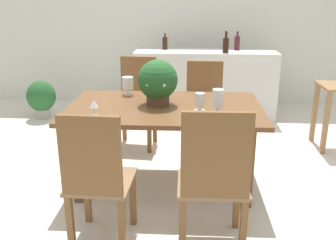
{
  "coord_description": "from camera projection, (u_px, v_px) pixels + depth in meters",
  "views": [
    {
      "loc": [
        0.21,
        -3.5,
        1.71
      ],
      "look_at": [
        0.03,
        -0.22,
        0.6
      ],
      "focal_mm": 40.42,
      "sensor_mm": 36.0,
      "label": 1
    }
  ],
  "objects": [
    {
      "name": "chair_near_left",
      "position": [
        97.0,
        176.0,
        2.52
      ],
      "size": [
        0.45,
        0.47,
        1.01
      ],
      "rotation": [
        0.0,
        0.0,
        3.09
      ],
      "color": "brown",
      "rests_on": "ground"
    },
    {
      "name": "flower_centerpiece",
      "position": [
        158.0,
        81.0,
        3.34
      ],
      "size": [
        0.35,
        0.35,
        0.41
      ],
      "color": "#4C3828",
      "rests_on": "dining_table"
    },
    {
      "name": "wine_glass",
      "position": [
        94.0,
        105.0,
        3.06
      ],
      "size": [
        0.07,
        0.07,
        0.14
      ],
      "color": "silver",
      "rests_on": "dining_table"
    },
    {
      "name": "ground_plane",
      "position": [
        166.0,
        169.0,
        3.87
      ],
      "size": [
        7.04,
        7.04,
        0.0
      ],
      "primitive_type": "plane",
      "color": "silver"
    },
    {
      "name": "chair_near_right",
      "position": [
        214.0,
        176.0,
        2.47
      ],
      "size": [
        0.48,
        0.43,
        1.04
      ],
      "rotation": [
        0.0,
        0.0,
        3.15
      ],
      "color": "brown",
      "rests_on": "ground"
    },
    {
      "name": "crystal_vase_left",
      "position": [
        128.0,
        84.0,
        3.7
      ],
      "size": [
        0.11,
        0.11,
        0.18
      ],
      "color": "silver",
      "rests_on": "dining_table"
    },
    {
      "name": "crystal_vase_right",
      "position": [
        218.0,
        99.0,
        3.16
      ],
      "size": [
        0.1,
        0.1,
        0.2
      ],
      "color": "silver",
      "rests_on": "dining_table"
    },
    {
      "name": "wine_bottle_tall",
      "position": [
        237.0,
        43.0,
        5.33
      ],
      "size": [
        0.08,
        0.08,
        0.25
      ],
      "color": "#511E28",
      "rests_on": "kitchen_counter"
    },
    {
      "name": "wine_bottle_dark",
      "position": [
        226.0,
        45.0,
        5.06
      ],
      "size": [
        0.08,
        0.08,
        0.28
      ],
      "color": "black",
      "rests_on": "kitchen_counter"
    },
    {
      "name": "chair_far_right",
      "position": [
        204.0,
        100.0,
        4.34
      ],
      "size": [
        0.47,
        0.44,
        0.98
      ],
      "rotation": [
        0.0,
        0.0,
        -0.05
      ],
      "color": "brown",
      "rests_on": "ground"
    },
    {
      "name": "kitchen_counter",
      "position": [
        205.0,
        84.0,
        5.38
      ],
      "size": [
        1.96,
        0.56,
        0.95
      ],
      "primitive_type": "cube",
      "color": "silver",
      "rests_on": "ground"
    },
    {
      "name": "potted_plant_floor",
      "position": [
        41.0,
        98.0,
        5.36
      ],
      "size": [
        0.4,
        0.4,
        0.55
      ],
      "color": "#9E9384",
      "rests_on": "ground"
    },
    {
      "name": "back_wall",
      "position": [
        176.0,
        21.0,
        5.92
      ],
      "size": [
        6.4,
        0.1,
        2.6
      ],
      "primitive_type": "cube",
      "color": "silver",
      "rests_on": "ground"
    },
    {
      "name": "chair_far_left",
      "position": [
        137.0,
        97.0,
        4.37
      ],
      "size": [
        0.49,
        0.45,
        1.02
      ],
      "rotation": [
        0.0,
        0.0,
        -0.09
      ],
      "color": "brown",
      "rests_on": "ground"
    },
    {
      "name": "dining_table",
      "position": [
        165.0,
        115.0,
        3.39
      ],
      "size": [
        1.72,
        1.07,
        0.75
      ],
      "color": "brown",
      "rests_on": "ground"
    },
    {
      "name": "crystal_vase_center_near",
      "position": [
        200.0,
        102.0,
        3.17
      ],
      "size": [
        0.1,
        0.1,
        0.16
      ],
      "color": "silver",
      "rests_on": "dining_table"
    },
    {
      "name": "wine_bottle_clear",
      "position": [
        165.0,
        43.0,
        5.38
      ],
      "size": [
        0.07,
        0.07,
        0.22
      ],
      "color": "black",
      "rests_on": "kitchen_counter"
    }
  ]
}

